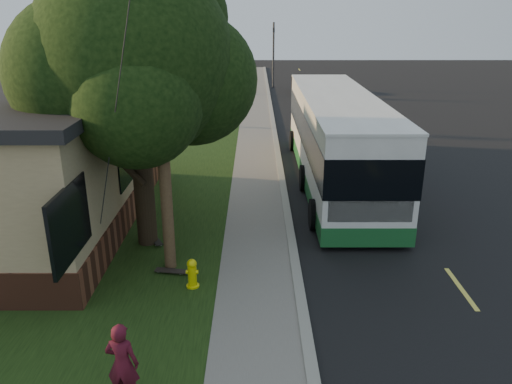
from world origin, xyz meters
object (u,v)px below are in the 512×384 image
at_px(traffic_signal, 273,51).
at_px(skateboard_main, 155,240).
at_px(skateboarder, 122,364).
at_px(fire_hydrant, 192,273).
at_px(transit_bus, 336,137).
at_px(bare_tree_far, 231,69).
at_px(bare_tree_near, 213,90).
at_px(skateboard_spare, 172,271).
at_px(utility_pole, 159,93).
at_px(leafy_tree, 136,62).
at_px(distant_car, 309,84).

relative_size(traffic_signal, skateboard_main, 6.61).
bearing_deg(skateboarder, fire_hydrant, -94.04).
xyz_separation_m(fire_hydrant, transit_bus, (4.69, 8.22, 1.40)).
xyz_separation_m(bare_tree_far, transit_bus, (5.09, -21.78, -0.17)).
xyz_separation_m(bare_tree_near, transit_bus, (5.59, -9.78, -0.32)).
xyz_separation_m(transit_bus, skateboard_spare, (-5.30, -7.57, -1.70)).
bearing_deg(transit_bus, utility_pole, -126.73).
relative_size(utility_pole, traffic_signal, 1.65).
relative_size(traffic_signal, transit_bus, 0.43).
relative_size(leafy_tree, skateboarder, 5.00).
height_order(bare_tree_near, traffic_signal, traffic_signal).
bearing_deg(traffic_signal, leafy_tree, -98.47).
height_order(fire_hydrant, bare_tree_near, bare_tree_near).
distance_m(skateboarder, distant_car, 35.51).
bearing_deg(skateboard_spare, leafy_tree, 115.69).
xyz_separation_m(utility_pole, transit_bus, (5.39, 7.23, -2.80)).
bearing_deg(transit_bus, skateboard_main, -136.75).
distance_m(bare_tree_near, skateboard_main, 15.63).
height_order(bare_tree_far, skateboard_spare, bare_tree_far).
xyz_separation_m(traffic_signal, distant_car, (2.90, -2.94, -2.43)).
bearing_deg(distant_car, fire_hydrant, -106.74).
bearing_deg(utility_pole, traffic_signal, 83.42).
relative_size(utility_pole, transit_bus, 0.71).
bearing_deg(bare_tree_far, fire_hydrant, -89.24).
bearing_deg(skateboard_main, bare_tree_far, 87.94).
distance_m(leafy_tree, skateboard_spare, 5.50).
bearing_deg(bare_tree_near, traffic_signal, 75.96).
xyz_separation_m(fire_hydrant, utility_pole, (-0.71, 0.99, 4.20)).
bearing_deg(skateboarder, leafy_tree, -75.96).
distance_m(leafy_tree, bare_tree_near, 15.66).
bearing_deg(transit_bus, distant_car, 86.70).
bearing_deg(leafy_tree, skateboarder, -82.34).
distance_m(leafy_tree, traffic_signal, 31.76).
bearing_deg(fire_hydrant, distant_car, 79.06).
bearing_deg(skateboard_spare, utility_pole, 105.70).
relative_size(fire_hydrant, traffic_signal, 0.13).
xyz_separation_m(fire_hydrant, bare_tree_far, (-0.40, 30.00, 1.57)).
bearing_deg(fire_hydrant, traffic_signal, 84.79).
bearing_deg(utility_pole, fire_hydrant, -54.62).
height_order(bare_tree_near, bare_tree_far, bare_tree_near).
distance_m(utility_pole, skateboard_spare, 4.51).
distance_m(bare_tree_near, transit_bus, 11.27).
relative_size(utility_pole, bare_tree_far, 2.25).
bearing_deg(bare_tree_far, bare_tree_near, -92.39).
bearing_deg(skateboard_main, skateboard_spare, -67.18).
relative_size(utility_pole, distant_car, 2.09).
distance_m(utility_pole, leafy_tree, 1.94).
height_order(bare_tree_far, transit_bus, bare_tree_far).
distance_m(utility_pole, transit_bus, 9.44).
bearing_deg(traffic_signal, bare_tree_near, -104.04).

